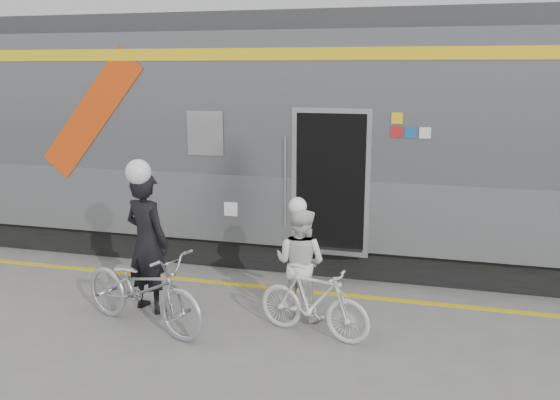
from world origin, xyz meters
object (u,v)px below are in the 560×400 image
(woman, at_px, (300,263))
(man, at_px, (147,242))
(bicycle_left, at_px, (143,288))
(bicycle_right, at_px, (314,302))

(woman, bearing_deg, man, 24.16)
(bicycle_left, bearing_deg, man, 38.70)
(man, xyz_separation_m, bicycle_right, (2.34, -0.22, -0.51))
(man, distance_m, bicycle_right, 2.40)
(bicycle_left, bearing_deg, bicycle_right, -62.55)
(bicycle_right, bearing_deg, bicycle_left, 113.73)
(man, height_order, bicycle_left, man)
(man, height_order, bicycle_right, man)
(man, distance_m, woman, 2.08)
(bicycle_right, bearing_deg, man, 99.60)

